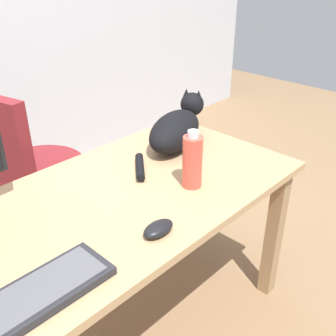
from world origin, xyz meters
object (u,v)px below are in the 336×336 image
at_px(computer_mouse, 158,229).
at_px(spray_bottle, 192,161).
at_px(office_chair, 35,191).
at_px(cat, 177,128).
at_px(keyboard, 27,301).

distance_m(computer_mouse, spray_bottle, 0.32).
height_order(office_chair, cat, office_chair).
height_order(cat, spray_bottle, spray_bottle).
bearing_deg(computer_mouse, keyboard, 175.61).
distance_m(office_chair, computer_mouse, 0.99).
height_order(keyboard, cat, cat).
xyz_separation_m(keyboard, cat, (0.92, 0.36, 0.07)).
relative_size(office_chair, keyboard, 2.14).
distance_m(office_chair, spray_bottle, 0.94).
bearing_deg(office_chair, cat, -51.98).
xyz_separation_m(office_chair, computer_mouse, (-0.07, -0.94, 0.31)).
height_order(keyboard, spray_bottle, spray_bottle).
xyz_separation_m(keyboard, computer_mouse, (0.42, -0.03, 0.00)).
bearing_deg(spray_bottle, cat, 51.63).
distance_m(keyboard, computer_mouse, 0.42).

